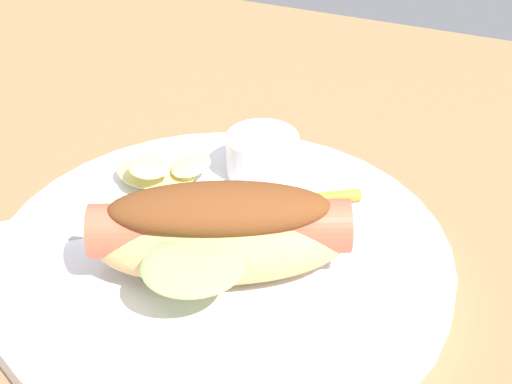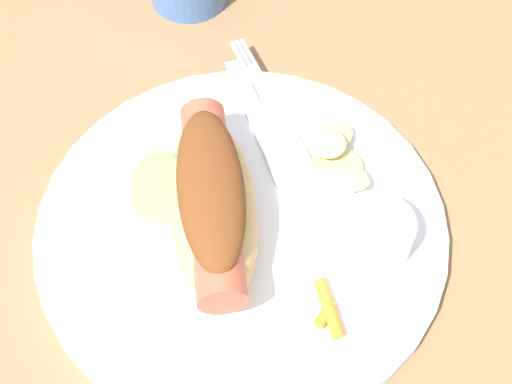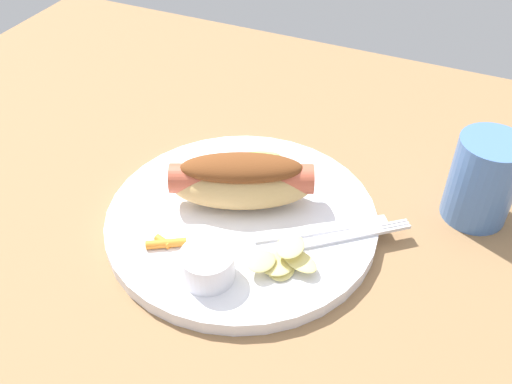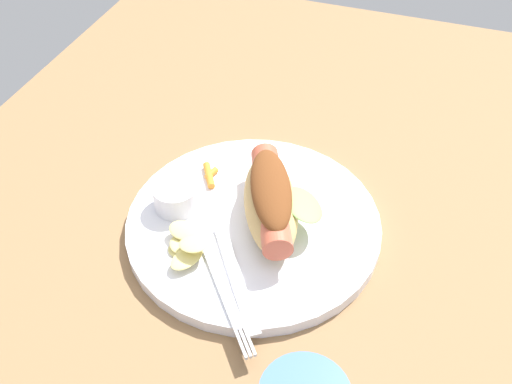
% 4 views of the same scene
% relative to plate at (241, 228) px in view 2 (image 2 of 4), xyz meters
% --- Properties ---
extents(ground_plane, '(1.20, 0.90, 0.02)m').
position_rel_plate_xyz_m(ground_plane, '(-0.01, -0.01, -0.02)').
color(ground_plane, olive).
extents(plate, '(0.30, 0.30, 0.02)m').
position_rel_plate_xyz_m(plate, '(0.00, 0.00, 0.00)').
color(plate, white).
rests_on(plate, ground_plane).
extents(hot_dog, '(0.17, 0.13, 0.06)m').
position_rel_plate_xyz_m(hot_dog, '(0.01, -0.02, 0.04)').
color(hot_dog, tan).
rests_on(hot_dog, plate).
extents(sauce_ramekin, '(0.05, 0.05, 0.03)m').
position_rel_plate_xyz_m(sauce_ramekin, '(-0.01, 0.09, 0.02)').
color(sauce_ramekin, white).
rests_on(sauce_ramekin, plate).
extents(fork, '(0.13, 0.11, 0.00)m').
position_rel_plate_xyz_m(fork, '(-0.11, -0.01, 0.01)').
color(fork, silver).
rests_on(fork, plate).
extents(knife, '(0.13, 0.10, 0.00)m').
position_rel_plate_xyz_m(knife, '(-0.09, -0.01, 0.01)').
color(knife, silver).
rests_on(knife, plate).
extents(chips_pile, '(0.07, 0.06, 0.03)m').
position_rel_plate_xyz_m(chips_pile, '(-0.07, 0.05, 0.02)').
color(chips_pile, '#DED07A').
rests_on(chips_pile, plate).
extents(carrot_garnish, '(0.04, 0.03, 0.01)m').
position_rel_plate_xyz_m(carrot_garnish, '(0.05, 0.08, 0.01)').
color(carrot_garnish, orange).
rests_on(carrot_garnish, plate).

